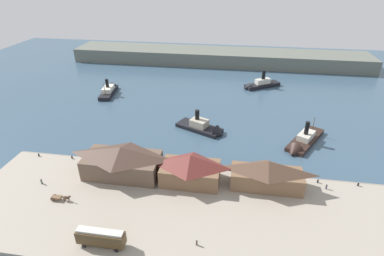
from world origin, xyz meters
TOP-DOWN VIEW (x-y plane):
  - ground_plane at (0.00, 0.00)m, footprint 320.00×320.00m
  - quay_promenade at (0.00, -22.00)m, footprint 110.00×36.00m
  - seawall_edge at (0.00, -3.60)m, footprint 110.00×0.80m
  - ferry_shed_west_terminal at (-18.06, -9.82)m, footprint 21.70×11.08m
  - ferry_shed_customs_shed at (1.65, -10.18)m, footprint 16.34×9.70m
  - ferry_shed_east_terminal at (22.27, -9.24)m, footprint 19.35×7.76m
  - street_tram at (-13.65, -34.89)m, footprint 10.50×2.61m
  - horse_cart at (-30.00, -23.13)m, footprint 5.49×1.43m
  - pedestrian_standing_center at (38.48, -7.80)m, footprint 0.40×0.40m
  - pedestrian_at_waters_edge at (6.50, -31.62)m, footprint 0.39×0.39m
  - pedestrian_walking_east at (-38.82, -17.74)m, footprint 0.42×0.42m
  - mooring_post_east at (47.43, -5.12)m, footprint 0.44×0.44m
  - mooring_post_west at (-36.73, -4.93)m, footprint 0.44×0.44m
  - mooring_post_center_west at (36.78, -5.39)m, footprint 0.44×0.44m
  - mooring_post_center_east at (-47.73, -5.41)m, footprint 0.44×0.44m
  - ferry_mid_harbor at (23.56, 70.27)m, footprint 19.60×14.75m
  - ferry_moored_east at (2.14, 21.04)m, footprint 19.80×13.60m
  - ferry_departing_north at (35.97, 16.25)m, footprint 16.39×22.47m
  - ferry_outer_harbor at (-47.97, 51.96)m, footprint 7.43×19.18m
  - far_headland at (0.00, 110.00)m, footprint 180.00×24.00m

SIDE VIEW (x-z plane):
  - ground_plane at x=0.00m, z-range 0.00..0.00m
  - seawall_edge at x=0.00m, z-range 0.00..1.00m
  - quay_promenade at x=0.00m, z-range 0.00..1.20m
  - ferry_departing_north at x=35.97m, z-range -3.92..6.22m
  - ferry_moored_east at x=2.14m, z-range -3.68..6.24m
  - ferry_outer_harbor at x=-47.97m, z-range -3.11..6.03m
  - ferry_mid_harbor at x=23.56m, z-range -3.44..6.57m
  - mooring_post_east at x=47.43m, z-range 1.20..2.10m
  - mooring_post_west at x=-36.73m, z-range 1.20..2.10m
  - mooring_post_center_west at x=36.78m, z-range 1.20..2.10m
  - mooring_post_center_east at x=-47.73m, z-range 1.20..2.10m
  - pedestrian_at_waters_edge at x=6.50m, z-range 1.13..2.70m
  - pedestrian_standing_center at x=38.48m, z-range 1.13..2.76m
  - pedestrian_walking_east at x=-38.82m, z-range 1.12..2.83m
  - horse_cart at x=-30.00m, z-range 1.20..3.07m
  - street_tram at x=-13.65m, z-range 1.56..5.94m
  - far_headland at x=0.00m, z-range 0.00..8.00m
  - ferry_shed_east_terminal at x=22.27m, z-range 1.27..9.50m
  - ferry_shed_customs_shed at x=1.65m, z-range 1.27..9.79m
  - ferry_shed_west_terminal at x=-18.06m, z-range 1.27..10.25m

